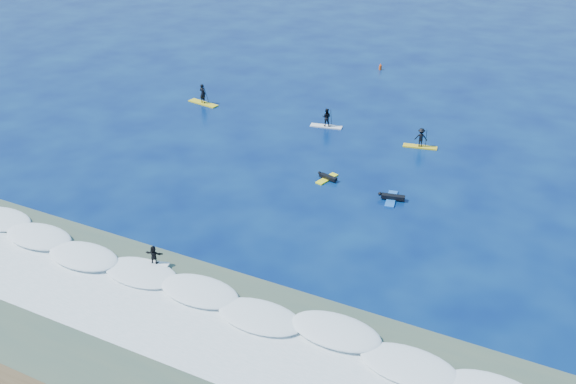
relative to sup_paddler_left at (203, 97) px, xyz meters
The scene contains 11 objects.
ground 20.92m from the sup_paddler_left, 44.08° to the right, with size 160.00×160.00×0.00m, color #030F45.
shallow_water 32.26m from the sup_paddler_left, 62.25° to the right, with size 90.00×13.00×0.01m, color #3A5042.
breaking_wave 28.78m from the sup_paddler_left, 58.54° to the right, with size 40.00×6.00×0.30m, color white.
whitewater 31.38m from the sup_paddler_left, 61.40° to the right, with size 34.00×5.00×0.02m, color silver.
sup_paddler_left is the anchor object (origin of this frame).
sup_paddler_center 12.74m from the sup_paddler_left, ahead, with size 2.87×1.22×1.95m.
sup_paddler_right 21.30m from the sup_paddler_left, ahead, with size 2.81×1.22×1.92m.
prone_paddler_near 19.11m from the sup_paddler_left, 28.34° to the right, with size 1.65×2.15×0.43m.
prone_paddler_far 24.15m from the sup_paddler_left, 24.11° to the right, with size 1.88×2.43×0.49m.
wave_surfer 26.71m from the sup_paddler_left, 62.70° to the right, with size 1.77×0.89×1.24m.
marker_buoy 20.90m from the sup_paddler_left, 56.41° to the left, with size 0.31×0.31×0.75m.
Camera 1 is at (18.04, -33.25, 21.75)m, focal length 40.00 mm.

